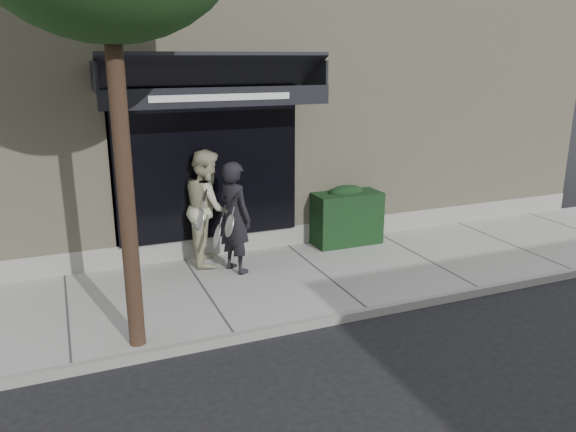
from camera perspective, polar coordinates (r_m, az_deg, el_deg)
name	(u,v)px	position (r m, az deg, el deg)	size (l,w,h in m)	color
ground	(322,279)	(9.52, 3.44, -6.39)	(80.00, 80.00, 0.00)	black
sidewalk	(322,275)	(9.50, 3.44, -6.05)	(20.00, 3.00, 0.12)	gray
curb	(369,312)	(8.25, 8.18, -9.68)	(20.00, 0.10, 0.14)	gray
building_facade	(231,95)	(13.46, -5.79, 12.15)	(14.30, 8.04, 5.64)	tan
hedge	(346,216)	(10.83, 5.88, 0.04)	(1.30, 0.70, 1.14)	black
pedestrian_front	(235,217)	(9.27, -5.43, -0.15)	(0.83, 0.85, 1.87)	black
pedestrian_back	(208,207)	(9.71, -8.12, 0.89)	(0.94, 1.11, 1.99)	beige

